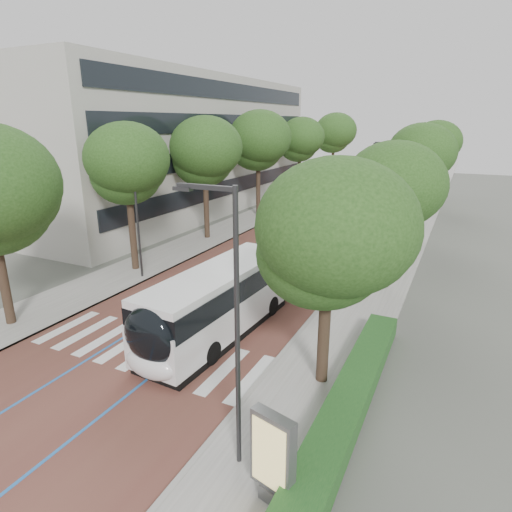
{
  "coord_description": "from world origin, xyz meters",
  "views": [
    {
      "loc": [
        11.66,
        -11.85,
        9.56
      ],
      "look_at": [
        1.74,
        8.51,
        2.4
      ],
      "focal_mm": 30.0,
      "sensor_mm": 36.0,
      "label": 1
    }
  ],
  "objects": [
    {
      "name": "streetlight_near",
      "position": [
        6.62,
        -3.0,
        4.82
      ],
      "size": [
        1.82,
        0.2,
        8.0
      ],
      "color": "#2E2E30",
      "rests_on": "sidewalk_right"
    },
    {
      "name": "kerb_left",
      "position": [
        -5.6,
        40.0,
        0.06
      ],
      "size": [
        0.2,
        140.0,
        0.14
      ],
      "primitive_type": "cube",
      "color": "gray",
      "rests_on": "ground"
    },
    {
      "name": "hedge",
      "position": [
        9.1,
        0.0,
        0.52
      ],
      "size": [
        1.2,
        14.0,
        0.8
      ],
      "primitive_type": "cube",
      "color": "#19491B",
      "rests_on": "sidewalk_right"
    },
    {
      "name": "trees_right",
      "position": [
        7.7,
        22.46,
        6.03
      ],
      "size": [
        5.91,
        47.64,
        9.12
      ],
      "color": "black",
      "rests_on": "ground"
    },
    {
      "name": "sidewalk_left",
      "position": [
        -7.5,
        40.0,
        0.06
      ],
      "size": [
        4.0,
        140.0,
        0.12
      ],
      "primitive_type": "cube",
      "color": "gray",
      "rests_on": "ground"
    },
    {
      "name": "zebra_crossing",
      "position": [
        0.2,
        1.0,
        0.03
      ],
      "size": [
        10.55,
        3.6,
        0.01
      ],
      "color": "silver",
      "rests_on": "ground"
    },
    {
      "name": "sidewalk_right",
      "position": [
        7.5,
        40.0,
        0.06
      ],
      "size": [
        4.0,
        140.0,
        0.12
      ],
      "primitive_type": "cube",
      "color": "gray",
      "rests_on": "ground"
    },
    {
      "name": "lane_line_left",
      "position": [
        -1.6,
        40.0,
        0.02
      ],
      "size": [
        0.12,
        126.0,
        0.01
      ],
      "primitive_type": "cube",
      "color": "#2261AE",
      "rests_on": "road"
    },
    {
      "name": "road",
      "position": [
        0.0,
        40.0,
        0.01
      ],
      "size": [
        11.0,
        140.0,
        0.02
      ],
      "primitive_type": "cube",
      "color": "brown",
      "rests_on": "ground"
    },
    {
      "name": "ad_panel",
      "position": [
        8.19,
        -3.78,
        1.47
      ],
      "size": [
        1.28,
        0.64,
        2.58
      ],
      "rotation": [
        0.0,
        0.0,
        -0.25
      ],
      "color": "#59595B",
      "rests_on": "sidewalk_right"
    },
    {
      "name": "office_building",
      "position": [
        -19.47,
        28.0,
        7.0
      ],
      "size": [
        18.11,
        40.0,
        14.0
      ],
      "color": "#A19F95",
      "rests_on": "ground"
    },
    {
      "name": "streetlight_far",
      "position": [
        6.62,
        22.0,
        4.82
      ],
      "size": [
        1.82,
        0.2,
        8.0
      ],
      "color": "#2E2E30",
      "rests_on": "sidewalk_right"
    },
    {
      "name": "kerb_right",
      "position": [
        5.6,
        40.0,
        0.06
      ],
      "size": [
        0.2,
        140.0,
        0.14
      ],
      "primitive_type": "cube",
      "color": "gray",
      "rests_on": "ground"
    },
    {
      "name": "lamp_post_left",
      "position": [
        -6.1,
        8.0,
        4.12
      ],
      "size": [
        0.14,
        0.14,
        8.0
      ],
      "primitive_type": "cylinder",
      "color": "#2E2E30",
      "rests_on": "sidewalk_left"
    },
    {
      "name": "lane_line_right",
      "position": [
        1.6,
        40.0,
        0.02
      ],
      "size": [
        0.12,
        126.0,
        0.01
      ],
      "primitive_type": "cube",
      "color": "#2261AE",
      "rests_on": "road"
    },
    {
      "name": "trees_left",
      "position": [
        -7.5,
        25.78,
        7.02
      ],
      "size": [
        6.33,
        61.33,
        10.26
      ],
      "color": "black",
      "rests_on": "ground"
    },
    {
      "name": "lead_bus",
      "position": [
        2.46,
        7.45,
        1.63
      ],
      "size": [
        3.58,
        18.51,
        3.2
      ],
      "rotation": [
        0.0,
        0.0,
        -0.06
      ],
      "color": "black",
      "rests_on": "ground"
    },
    {
      "name": "bus_queued_1",
      "position": [
        2.14,
        36.82,
        1.62
      ],
      "size": [
        3.11,
        12.5,
        3.2
      ],
      "rotation": [
        0.0,
        0.0,
        -0.05
      ],
      "color": "silver",
      "rests_on": "ground"
    },
    {
      "name": "bus_queued_0",
      "position": [
        1.66,
        23.49,
        1.62
      ],
      "size": [
        2.82,
        12.45,
        3.2
      ],
      "rotation": [
        0.0,
        0.0,
        0.02
      ],
      "color": "silver",
      "rests_on": "ground"
    },
    {
      "name": "ground",
      "position": [
        0.0,
        0.0,
        0.0
      ],
      "size": [
        160.0,
        160.0,
        0.0
      ],
      "primitive_type": "plane",
      "color": "#51544C",
      "rests_on": "ground"
    }
  ]
}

